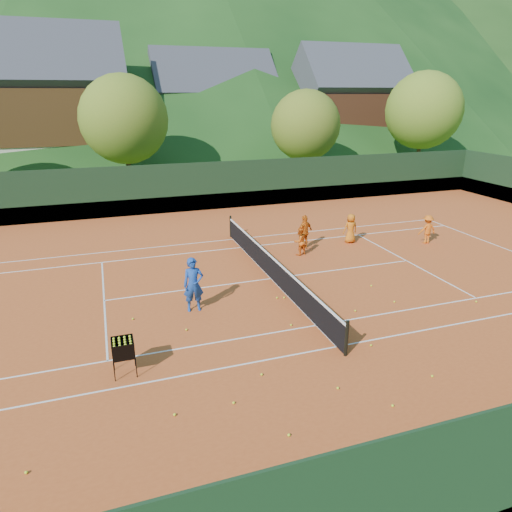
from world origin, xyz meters
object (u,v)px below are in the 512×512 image
object	(u,v)px
chalet_right	(348,110)
ball_hopper	(123,349)
student_a	(300,241)
tennis_net	(271,267)
chalet_mid	(213,113)
chalet_left	(46,109)
student_d	(427,229)
student_b	(305,232)
coach	(193,285)
student_c	(351,228)

from	to	relation	value
chalet_right	ball_hopper	bearing A→B (deg)	-126.65
student_a	tennis_net	xyz separation A→B (m)	(-2.23, -2.27, -0.14)
ball_hopper	chalet_mid	distance (m)	40.90
ball_hopper	chalet_mid	xyz separation A→B (m)	(11.96, 38.88, 4.22)
chalet_left	chalet_mid	bearing A→B (deg)	14.04
tennis_net	chalet_right	xyz separation A→B (m)	(20.00, 30.00, 4.74)
student_a	student_d	xyz separation A→B (m)	(6.63, -0.42, 0.06)
student_b	tennis_net	distance (m)	4.22
ball_hopper	chalet_left	size ratio (longest dim) A/B	0.07
coach	student_d	xyz separation A→B (m)	(12.33, 3.62, -0.24)
ball_hopper	student_c	bearing A→B (deg)	35.38
chalet_left	student_a	bearing A→B (deg)	-66.21
student_a	tennis_net	size ratio (longest dim) A/B	0.11
tennis_net	chalet_right	bearing A→B (deg)	56.31
coach	student_a	size ratio (longest dim) A/B	1.46
ball_hopper	coach	bearing A→B (deg)	51.35
student_d	ball_hopper	world-z (taller)	student_d
chalet_left	chalet_right	bearing A→B (deg)	0.00
student_c	ball_hopper	xyz separation A→B (m)	(-11.29, -8.02, 0.02)
chalet_mid	chalet_right	distance (m)	14.56
student_a	chalet_mid	world-z (taller)	chalet_mid
coach	chalet_right	distance (m)	39.73
student_d	tennis_net	world-z (taller)	student_d
ball_hopper	chalet_mid	world-z (taller)	chalet_mid
coach	chalet_right	size ratio (longest dim) A/B	0.16
student_d	student_c	bearing A→B (deg)	-17.84
chalet_mid	chalet_right	bearing A→B (deg)	-15.95
coach	student_d	bearing A→B (deg)	20.09
ball_hopper	chalet_left	xyz separation A→B (m)	(-4.04, 34.88, 4.88)
student_c	student_d	world-z (taller)	student_c
coach	student_a	xyz separation A→B (m)	(5.70, 4.04, -0.30)
chalet_mid	student_a	bearing A→B (deg)	-96.78
student_b	student_d	xyz separation A→B (m)	(6.01, -1.25, -0.10)
student_b	chalet_right	size ratio (longest dim) A/B	0.14
chalet_left	ball_hopper	bearing A→B (deg)	-83.39
chalet_mid	chalet_right	world-z (taller)	chalet_right
student_c	chalet_right	size ratio (longest dim) A/B	0.12
student_a	student_c	size ratio (longest dim) A/B	0.89
coach	student_b	world-z (taller)	coach
chalet_right	student_b	bearing A→B (deg)	-122.54
coach	chalet_left	world-z (taller)	chalet_left
student_d	chalet_mid	distance (m)	32.55
student_a	student_b	world-z (taller)	student_b
student_b	chalet_left	distance (m)	30.19
student_c	chalet_mid	world-z (taller)	chalet_mid
student_c	chalet_right	distance (m)	30.94
coach	chalet_mid	distance (m)	37.22
student_d	chalet_mid	size ratio (longest dim) A/B	0.11
student_d	chalet_right	bearing A→B (deg)	-109.51
tennis_net	ball_hopper	size ratio (longest dim) A/B	12.07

